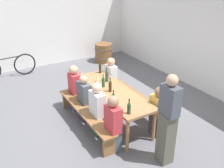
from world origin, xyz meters
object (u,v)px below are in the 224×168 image
Objects in this scene: standing_host at (168,122)px; wine_barrel at (104,53)px; wine_bottle_0 at (107,77)px; seated_guest_near_1 at (84,99)px; wine_glass_1 at (109,75)px; seated_guest_near_2 at (97,110)px; parked_bicycle_0 at (7,67)px; wine_bottle_4 at (113,99)px; seated_guest_far_0 at (111,79)px; wine_glass_0 at (81,72)px; bench_near at (85,113)px; wine_glass_2 at (97,78)px; wine_bottle_2 at (100,68)px; seated_guest_near_0 at (75,88)px; wine_bottle_3 at (129,108)px; seated_guest_far_1 at (158,112)px; tasting_table at (112,93)px; wine_bottle_1 at (110,86)px; seated_guest_near_3 at (113,125)px; wine_bottle_5 at (103,82)px; bench_far at (136,98)px.

wine_barrel is at bearing -17.16° from standing_host.
seated_guest_near_1 is (0.13, -0.66, -0.36)m from wine_bottle_0.
wine_glass_1 is 1.15m from seated_guest_near_2.
parked_bicycle_0 is at bearing 17.84° from standing_host.
wine_bottle_4 is 0.28× the size of seated_guest_far_0.
bench_near is at bearing -21.21° from wine_glass_0.
standing_host reaches higher than parked_bicycle_0.
seated_guest_near_1 is at bearing -165.78° from wine_bottle_4.
seated_guest_near_1 is (0.24, -0.45, -0.33)m from wine_glass_2.
parked_bicycle_0 is (-0.15, -3.36, 0.03)m from wine_barrel.
wine_bottle_2 is (-0.56, 0.12, 0.00)m from wine_bottle_0.
wine_glass_1 is at bearing 12.94° from seated_guest_near_1.
seated_guest_near_0 reaches higher than wine_bottle_2.
wine_bottle_3 is at bearing 24.10° from bench_near.
seated_guest_near_0 is at bearing -80.41° from wine_bottle_2.
seated_guest_far_1 is at bearing -69.65° from parked_bicycle_0.
tasting_table is 1.05m from wine_bottle_3.
seated_guest_far_0 is at bearing 150.87° from tasting_table.
wine_bottle_1 is at bearing 170.67° from wine_bottle_3.
wine_bottle_4 is 0.53m from seated_guest_near_3.
wine_bottle_4 is at bearing 61.33° from seated_guest_far_0.
seated_guest_far_1 reaches higher than parked_bicycle_0.
wine_bottle_4 is at bearing -170.79° from wine_bottle_3.
tasting_table is 1.39× the size of standing_host.
wine_bottle_5 is at bearing 173.55° from wine_bottle_3.
wine_glass_1 is (-0.27, 0.31, 0.00)m from wine_bottle_5.
wine_bottle_0 is 0.23m from wine_glass_2.
wine_bottle_2 is at bearing 41.64° from seated_guest_near_1.
wine_bottle_2 reaches higher than wine_glass_2.
seated_guest_far_0 is (-1.88, 1.05, -0.01)m from seated_guest_near_3.
wine_bottle_5 is (-0.28, -0.02, -0.01)m from wine_bottle_1.
bench_far is 0.85m from wine_glass_1.
seated_guest_near_3 is 5.06m from wine_barrel.
seated_guest_far_0 is at bearing 81.43° from wine_glass_0.
wine_bottle_3 is 0.18× the size of standing_host.
wine_bottle_1 is 0.29× the size of seated_guest_near_3.
wine_bottle_0 is 0.19× the size of parked_bicycle_0.
seated_guest_near_0 is 0.98× the size of seated_guest_near_2.
seated_guest_far_0 reaches higher than wine_barrel.
wine_glass_2 reaches higher than tasting_table.
wine_glass_0 is 0.16× the size of seated_guest_near_1.
wine_bottle_4 reaches higher than wine_bottle_3.
seated_guest_near_1 is (-0.34, -1.20, 0.15)m from bench_far.
parked_bicycle_0 is (-4.69, -2.15, -0.15)m from seated_guest_far_1.
wine_bottle_1 is at bearing 86.58° from bench_near.
wine_bottle_1 is (0.04, 0.61, 0.51)m from bench_near.
wine_bottle_4 reaches higher than bench_near.
wine_bottle_0 is 3.74m from parked_bicycle_0.
wine_glass_2 is 0.21× the size of wine_barrel.
wine_bottle_1 is 0.19× the size of standing_host.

